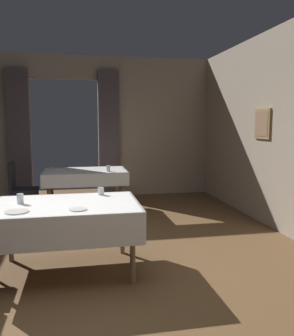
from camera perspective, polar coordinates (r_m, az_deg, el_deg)
ground at (r=3.92m, az=-14.47°, el=-17.07°), size 10.08×10.08×0.00m
wall_back at (r=7.75m, az=-13.06°, el=6.54°), size 6.40×0.27×3.00m
dining_table_mid at (r=3.90m, az=-12.89°, el=-6.94°), size 1.54×1.06×0.75m
dining_table_far at (r=6.51m, az=-9.91°, el=-1.06°), size 1.48×0.99×0.75m
chair_far_left at (r=6.51m, az=-19.80°, el=-2.74°), size 0.45×0.44×0.93m
glass_mid_a at (r=3.99m, az=-19.71°, el=-4.67°), size 0.07×0.07×0.11m
plate_mid_b at (r=3.58m, az=-11.09°, el=-6.53°), size 0.18×0.18×0.01m
plate_mid_c at (r=3.64m, az=-20.23°, el=-6.60°), size 0.23×0.23×0.01m
glass_mid_d at (r=4.25m, az=-7.42°, el=-3.71°), size 0.07×0.07×0.09m
glass_far_a at (r=6.25m, az=-6.24°, el=-0.07°), size 0.07×0.07×0.11m
plate_far_b at (r=6.79m, az=-14.45°, el=-0.09°), size 0.19×0.19×0.01m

